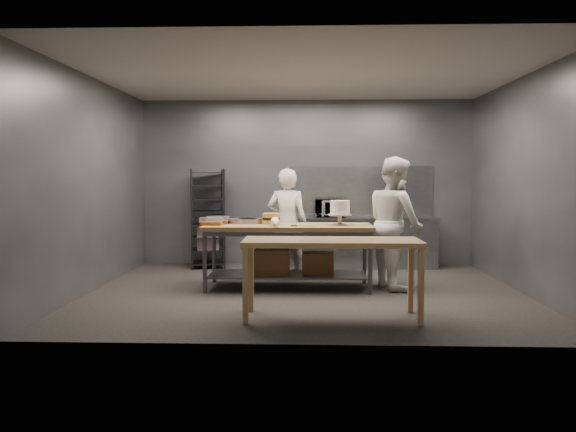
{
  "coord_description": "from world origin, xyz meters",
  "views": [
    {
      "loc": [
        0.02,
        -7.78,
        1.61
      ],
      "look_at": [
        -0.26,
        0.19,
        1.05
      ],
      "focal_mm": 35.0,
      "sensor_mm": 36.0,
      "label": 1
    }
  ],
  "objects_px": {
    "work_table": "(289,249)",
    "layer_cake": "(271,219)",
    "speed_rack": "(208,219)",
    "chef_behind": "(287,224)",
    "microwave": "(330,208)",
    "chef_right": "(395,222)",
    "frosted_cake_stand": "(340,209)",
    "near_counter": "(332,247)"
  },
  "relations": [
    {
      "from": "microwave",
      "to": "speed_rack",
      "type": "bearing_deg",
      "value": -177.9
    },
    {
      "from": "speed_rack",
      "to": "chef_behind",
      "type": "bearing_deg",
      "value": -37.58
    },
    {
      "from": "frosted_cake_stand",
      "to": "near_counter",
      "type": "bearing_deg",
      "value": -96.37
    },
    {
      "from": "work_table",
      "to": "layer_cake",
      "type": "bearing_deg",
      "value": 159.91
    },
    {
      "from": "layer_cake",
      "to": "near_counter",
      "type": "bearing_deg",
      "value": -66.07
    },
    {
      "from": "speed_rack",
      "to": "frosted_cake_stand",
      "type": "distance_m",
      "value": 2.94
    },
    {
      "from": "chef_behind",
      "to": "chef_right",
      "type": "relative_size",
      "value": 0.92
    },
    {
      "from": "microwave",
      "to": "work_table",
      "type": "bearing_deg",
      "value": -109.04
    },
    {
      "from": "near_counter",
      "to": "chef_right",
      "type": "bearing_deg",
      "value": 61.29
    },
    {
      "from": "near_counter",
      "to": "chef_right",
      "type": "distance_m",
      "value": 2.07
    },
    {
      "from": "chef_behind",
      "to": "microwave",
      "type": "bearing_deg",
      "value": -112.84
    },
    {
      "from": "chef_behind",
      "to": "speed_rack",
      "type": "bearing_deg",
      "value": -29.38
    },
    {
      "from": "work_table",
      "to": "chef_right",
      "type": "xyz_separation_m",
      "value": [
        1.53,
        0.1,
        0.38
      ]
    },
    {
      "from": "chef_right",
      "to": "layer_cake",
      "type": "distance_m",
      "value": 1.8
    },
    {
      "from": "frosted_cake_stand",
      "to": "layer_cake",
      "type": "height_order",
      "value": "frosted_cake_stand"
    },
    {
      "from": "chef_behind",
      "to": "chef_right",
      "type": "bearing_deg",
      "value": 166.63
    },
    {
      "from": "work_table",
      "to": "frosted_cake_stand",
      "type": "distance_m",
      "value": 0.92
    },
    {
      "from": "near_counter",
      "to": "chef_behind",
      "type": "xyz_separation_m",
      "value": [
        -0.59,
        2.44,
        0.06
      ]
    },
    {
      "from": "chef_right",
      "to": "frosted_cake_stand",
      "type": "xyz_separation_m",
      "value": [
        -0.81,
        -0.14,
        0.2
      ]
    },
    {
      "from": "frosted_cake_stand",
      "to": "layer_cake",
      "type": "distance_m",
      "value": 1.01
    },
    {
      "from": "speed_rack",
      "to": "frosted_cake_stand",
      "type": "bearing_deg",
      "value": -40.17
    },
    {
      "from": "near_counter",
      "to": "chef_behind",
      "type": "height_order",
      "value": "chef_behind"
    },
    {
      "from": "layer_cake",
      "to": "chef_behind",
      "type": "bearing_deg",
      "value": 71.38
    },
    {
      "from": "work_table",
      "to": "frosted_cake_stand",
      "type": "height_order",
      "value": "frosted_cake_stand"
    },
    {
      "from": "chef_behind",
      "to": "microwave",
      "type": "height_order",
      "value": "chef_behind"
    },
    {
      "from": "speed_rack",
      "to": "work_table",
      "type": "bearing_deg",
      "value": -50.62
    },
    {
      "from": "work_table",
      "to": "chef_behind",
      "type": "relative_size",
      "value": 1.38
    },
    {
      "from": "frosted_cake_stand",
      "to": "chef_behind",
      "type": "bearing_deg",
      "value": 135.47
    },
    {
      "from": "work_table",
      "to": "microwave",
      "type": "distance_m",
      "value": 2.09
    },
    {
      "from": "frosted_cake_stand",
      "to": "work_table",
      "type": "bearing_deg",
      "value": 176.66
    },
    {
      "from": "microwave",
      "to": "frosted_cake_stand",
      "type": "relative_size",
      "value": 1.54
    },
    {
      "from": "work_table",
      "to": "frosted_cake_stand",
      "type": "bearing_deg",
      "value": -3.34
    },
    {
      "from": "work_table",
      "to": "speed_rack",
      "type": "xyz_separation_m",
      "value": [
        -1.52,
        1.85,
        0.28
      ]
    },
    {
      "from": "chef_right",
      "to": "frosted_cake_stand",
      "type": "height_order",
      "value": "chef_right"
    },
    {
      "from": "chef_behind",
      "to": "chef_right",
      "type": "xyz_separation_m",
      "value": [
        1.59,
        -0.63,
        0.08
      ]
    },
    {
      "from": "work_table",
      "to": "layer_cake",
      "type": "height_order",
      "value": "layer_cake"
    },
    {
      "from": "near_counter",
      "to": "chef_behind",
      "type": "relative_size",
      "value": 1.15
    },
    {
      "from": "near_counter",
      "to": "chef_behind",
      "type": "bearing_deg",
      "value": 103.67
    },
    {
      "from": "microwave",
      "to": "chef_behind",
      "type": "bearing_deg",
      "value": -121.04
    },
    {
      "from": "microwave",
      "to": "frosted_cake_stand",
      "type": "bearing_deg",
      "value": -88.35
    },
    {
      "from": "speed_rack",
      "to": "chef_behind",
      "type": "xyz_separation_m",
      "value": [
        1.46,
        -1.12,
        0.02
      ]
    },
    {
      "from": "chef_behind",
      "to": "chef_right",
      "type": "distance_m",
      "value": 1.71
    }
  ]
}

